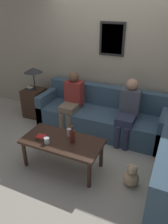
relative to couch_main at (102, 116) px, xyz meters
The scene contains 12 objects.
ground_plane 0.58m from the couch_main, 90.00° to the right, with size 16.00×16.00×0.00m, color #ADA899.
wall_back 1.10m from the couch_main, 90.00° to the left, with size 9.00×0.08×2.60m.
couch_main is the anchor object (origin of this frame).
coffee_table 1.30m from the couch_main, 97.12° to the right, with size 1.21×0.59×0.48m.
side_table_with_lamp 1.56m from the couch_main, behind, with size 0.46×0.42×1.11m.
wine_bottle 1.29m from the couch_main, 90.05° to the right, with size 0.08×0.08×0.27m.
drinking_glass 1.49m from the couch_main, 102.80° to the right, with size 0.08×0.08×0.09m.
book_stack 1.46m from the couch_main, 108.95° to the right, with size 0.14×0.12×0.05m.
soda_can 1.16m from the couch_main, 96.06° to the right, with size 0.07×0.07×0.12m.
person_left 0.68m from the couch_main, 164.58° to the right, with size 0.34×0.57×1.14m.
person_right 0.65m from the couch_main, 15.52° to the right, with size 0.34×0.60×1.15m.
teddy_bear 1.54m from the couch_main, 53.88° to the right, with size 0.22×0.22×0.35m.
Camera 1 is at (1.24, -3.10, 2.34)m, focal length 35.00 mm.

